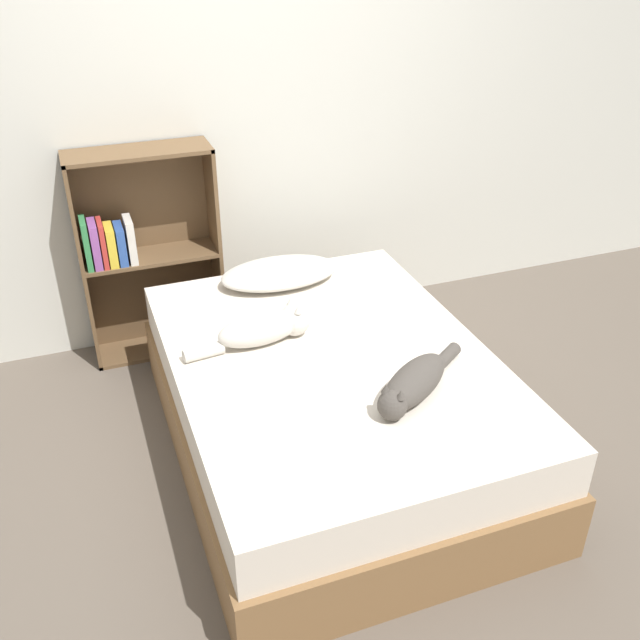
% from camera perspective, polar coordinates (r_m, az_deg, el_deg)
% --- Properties ---
extents(ground_plane, '(8.00, 8.00, 0.00)m').
position_cam_1_polar(ground_plane, '(3.34, 0.85, -10.14)').
color(ground_plane, brown).
extents(wall_back, '(8.00, 0.06, 2.50)m').
position_cam_1_polar(wall_back, '(3.89, -6.25, 16.59)').
color(wall_back, silver).
rests_on(wall_back, ground_plane).
extents(bed, '(1.35, 1.86, 0.50)m').
position_cam_1_polar(bed, '(3.18, 0.88, -6.74)').
color(bed, brown).
rests_on(bed, ground_plane).
extents(pillow, '(0.60, 0.34, 0.10)m').
position_cam_1_polar(pillow, '(3.60, -3.29, 3.78)').
color(pillow, beige).
rests_on(pillow, bed).
extents(cat_light, '(0.58, 0.20, 0.16)m').
position_cam_1_polar(cat_light, '(3.10, -4.32, -0.60)').
color(cat_light, beige).
rests_on(cat_light, bed).
extents(cat_dark, '(0.53, 0.41, 0.14)m').
position_cam_1_polar(cat_dark, '(2.78, 7.47, -5.05)').
color(cat_dark, '#47423D').
rests_on(cat_dark, bed).
extents(bookshelf, '(0.72, 0.26, 1.13)m').
position_cam_1_polar(bookshelf, '(3.88, -13.99, 5.41)').
color(bookshelf, brown).
rests_on(bookshelf, ground_plane).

